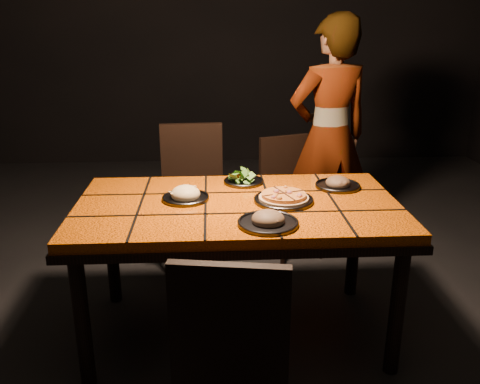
{
  "coord_description": "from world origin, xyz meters",
  "views": [
    {
      "loc": [
        -0.13,
        -2.37,
        1.62
      ],
      "look_at": [
        0.01,
        -0.05,
        0.82
      ],
      "focal_mm": 38.0,
      "sensor_mm": 36.0,
      "label": 1
    }
  ],
  "objects": [
    {
      "name": "plate_pizza",
      "position": [
        0.23,
        -0.0,
        0.77
      ],
      "size": [
        0.32,
        0.32,
        0.04
      ],
      "color": "#313136",
      "rests_on": "dining_table"
    },
    {
      "name": "plate_mushroom_a",
      "position": [
        0.12,
        -0.3,
        0.77
      ],
      "size": [
        0.27,
        0.27,
        0.09
      ],
      "color": "#313136",
      "rests_on": "dining_table"
    },
    {
      "name": "room_shell",
      "position": [
        0.0,
        0.0,
        1.5
      ],
      "size": [
        6.04,
        7.04,
        3.08
      ],
      "color": "black",
      "rests_on": "ground"
    },
    {
      "name": "chair_far_right",
      "position": [
        0.42,
        1.02,
        0.48
      ],
      "size": [
        0.48,
        0.48,
        0.83
      ],
      "rotation": [
        0.0,
        0.0,
        0.33
      ],
      "color": "black",
      "rests_on": "ground"
    },
    {
      "name": "chair_far_left",
      "position": [
        -0.26,
        0.94,
        0.54
      ],
      "size": [
        0.45,
        0.45,
        0.94
      ],
      "rotation": [
        0.0,
        0.0,
        0.06
      ],
      "color": "black",
      "rests_on": "ground"
    },
    {
      "name": "chair_near",
      "position": [
        -0.06,
        -0.84,
        0.51
      ],
      "size": [
        0.46,
        0.46,
        0.89
      ],
      "rotation": [
        0.0,
        0.0,
        2.98
      ],
      "color": "black",
      "rests_on": "ground"
    },
    {
      "name": "plate_salad",
      "position": [
        0.05,
        0.31,
        0.78
      ],
      "size": [
        0.22,
        0.22,
        0.07
      ],
      "color": "#313136",
      "rests_on": "dining_table"
    },
    {
      "name": "plate_mushroom_b",
      "position": [
        0.55,
        0.2,
        0.77
      ],
      "size": [
        0.24,
        0.24,
        0.08
      ],
      "color": "#313136",
      "rests_on": "dining_table"
    },
    {
      "name": "dining_table",
      "position": [
        0.0,
        0.0,
        0.67
      ],
      "size": [
        1.62,
        0.92,
        0.75
      ],
      "color": "#EB6307",
      "rests_on": "ground"
    },
    {
      "name": "diner",
      "position": [
        0.7,
        1.07,
        0.83
      ],
      "size": [
        0.69,
        0.55,
        1.66
      ],
      "primitive_type": "imported",
      "rotation": [
        0.0,
        0.0,
        3.42
      ],
      "color": "brown",
      "rests_on": "ground"
    },
    {
      "name": "plate_pasta",
      "position": [
        -0.26,
        0.05,
        0.77
      ],
      "size": [
        0.24,
        0.24,
        0.08
      ],
      "color": "#313136",
      "rests_on": "dining_table"
    }
  ]
}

